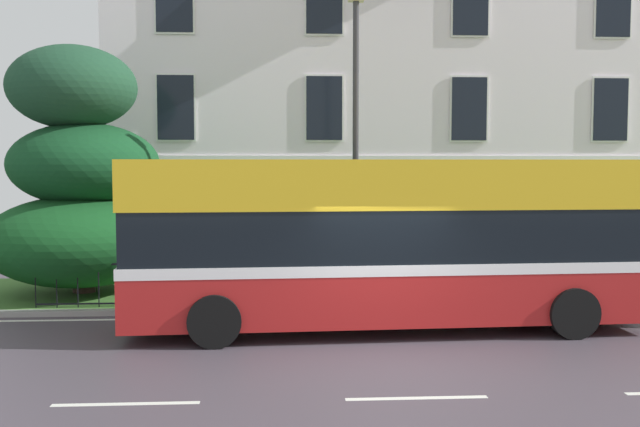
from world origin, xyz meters
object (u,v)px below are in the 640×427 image
georgian_townhouse (377,85)px  single_decker_bus (387,241)px  evergreen_tree (80,187)px  street_lamp_post (356,122)px

georgian_townhouse → single_decker_bus: (-1.39, -11.60, -4.24)m
georgian_townhouse → evergreen_tree: bearing=-136.7°
georgian_townhouse → street_lamp_post: georgian_townhouse is taller
single_decker_bus → street_lamp_post: (-0.33, 2.69, 2.46)m
georgian_townhouse → single_decker_bus: bearing=-96.8°
georgian_townhouse → evergreen_tree: size_ratio=2.94×
street_lamp_post → georgian_townhouse: bearing=79.0°
street_lamp_post → evergreen_tree: bearing=170.4°
evergreen_tree → single_decker_bus: (6.89, -3.81, -0.93)m
georgian_townhouse → single_decker_bus: 12.43m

